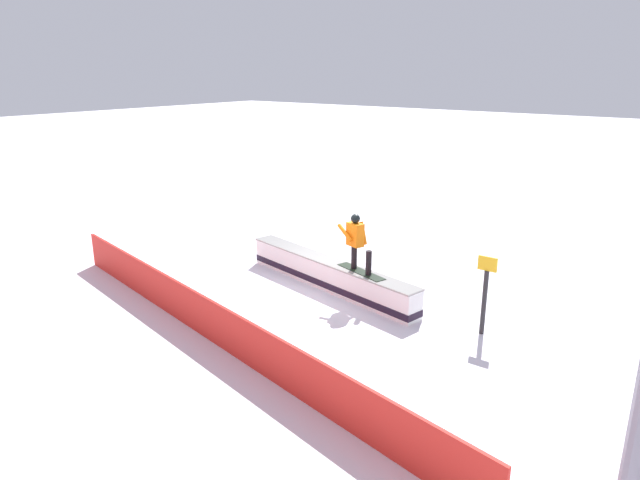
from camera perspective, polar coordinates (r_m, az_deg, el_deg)
name	(u,v)px	position (r m, az deg, el deg)	size (l,w,h in m)	color
ground_plane	(329,288)	(14.51, 0.92, -4.82)	(120.00, 120.00, 0.00)	white
grind_box	(329,276)	(14.39, 0.93, -3.59)	(5.60, 1.65, 0.74)	white
snowboarder	(357,241)	(13.40, 3.71, -0.07)	(1.49, 0.72, 1.36)	black
safety_fence	(216,324)	(11.70, -10.38, -8.25)	(12.96, 0.06, 0.92)	red
trail_marker	(485,293)	(12.26, 16.21, -5.11)	(0.40, 0.10, 1.70)	#262628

